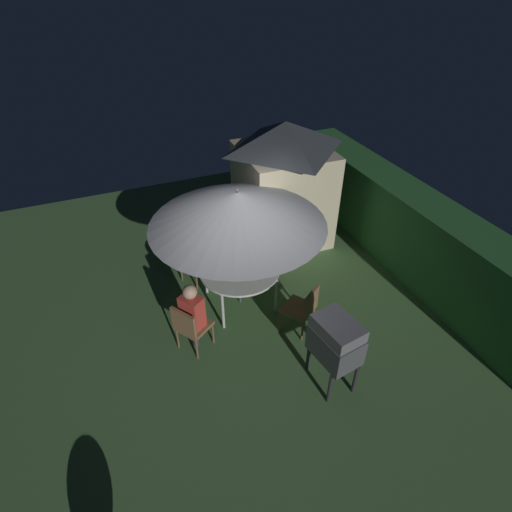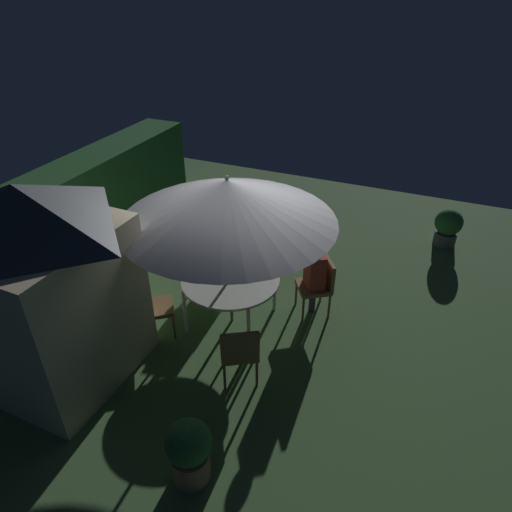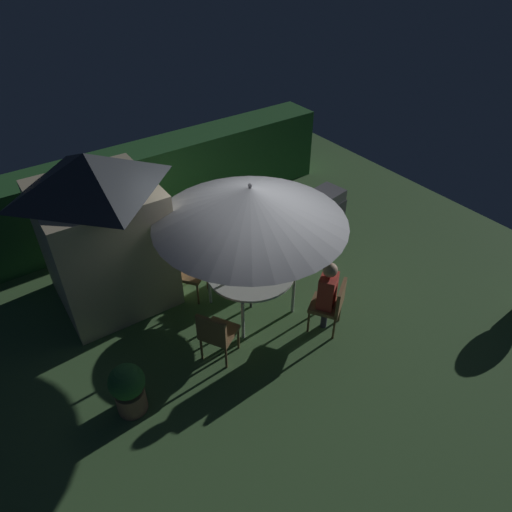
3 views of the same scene
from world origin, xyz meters
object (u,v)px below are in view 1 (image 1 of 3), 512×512
Objects in this scene: chair_near_shed at (190,326)px; garden_shed at (283,183)px; bbq_grill at (336,341)px; person_in_red at (192,310)px; chair_far_side at (303,307)px; patio_table at (239,271)px; patio_umbrella at (237,208)px; chair_toward_hedge at (271,248)px; potted_plant_by_shed at (171,225)px; chair_toward_house at (191,256)px.

garden_shed is at bearing 131.51° from chair_near_shed.
person_in_red is at bearing -130.53° from bbq_grill.
chair_near_shed is 1.84m from chair_far_side.
bbq_grill is (3.79, -1.00, -0.47)m from garden_shed.
patio_table is at bearing 123.60° from chair_near_shed.
patio_umbrella is (1.69, -1.63, 0.65)m from garden_shed.
patio_umbrella is 3.17× the size of chair_far_side.
patio_umbrella is 1.92m from chair_far_side.
chair_near_shed is at bearing -55.02° from chair_toward_hedge.
chair_toward_house is at bearing 3.44° from potted_plant_by_shed.
chair_near_shed is 1.00× the size of chair_far_side.
garden_shed is at bearing 144.65° from chair_toward_hedge.
chair_toward_hedge is 2.39m from person_in_red.
patio_umbrella reaches higher than chair_toward_house.
chair_near_shed is at bearing -48.49° from garden_shed.
person_in_red is (-0.36, -1.74, 0.26)m from chair_far_side.
person_in_red is (1.70, -0.43, 0.26)m from chair_toward_house.
person_in_red is at bearing -6.46° from potted_plant_by_shed.
chair_toward_house is at bearing -158.47° from bbq_grill.
chair_toward_hedge is at bearing 174.13° from bbq_grill.
garden_shed is 2.89× the size of chair_toward_house.
chair_far_side is (1.04, 0.71, -1.45)m from patio_umbrella.
chair_near_shed is (0.73, -1.10, -1.45)m from patio_umbrella.
chair_far_side is at bearing 80.27° from chair_near_shed.
bbq_grill reaches higher than chair_toward_house.
chair_toward_hedge is (-2.78, 0.29, -0.33)m from bbq_grill.
patio_table is at bearing 123.60° from person_in_red.
chair_toward_hedge is at bearing 126.58° from patio_table.
patio_umbrella reaches higher than chair_far_side.
chair_far_side and chair_toward_hedge have the same top height.
chair_far_side is at bearing 78.38° from person_in_red.
chair_toward_house is at bearing -73.23° from garden_shed.
chair_near_shed is 0.71× the size of person_in_red.
potted_plant_by_shed is (-2.39, -0.68, -0.29)m from patio_table.
chair_toward_house is at bearing -102.37° from chair_toward_hedge.
chair_far_side is (-1.06, 0.08, -0.33)m from bbq_grill.
bbq_grill is 1.11m from chair_far_side.
chair_near_shed and chair_far_side have the same top height.
chair_toward_hedge is 2.34m from potted_plant_by_shed.
person_in_red is at bearing -56.40° from patio_table.
garden_shed reaches higher than person_in_red.
potted_plant_by_shed is (-1.38, -0.08, -0.10)m from chair_toward_house.
chair_far_side is at bearing 34.31° from patio_table.
potted_plant_by_shed is at bearing 173.54° from person_in_red.
bbq_grill is 1.33× the size of chair_near_shed.
chair_toward_hedge is at bearing 77.63° from chair_toward_house.
chair_toward_hedge reaches higher than patio_table.
person_in_red is at bearing -48.30° from garden_shed.
patio_table is 1.24m from person_in_red.
patio_table is 1.76× the size of potted_plant_by_shed.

